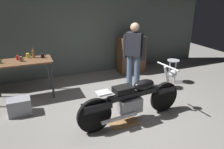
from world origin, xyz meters
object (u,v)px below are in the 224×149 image
mug_black_matte (43,56)px  storage_bin (20,106)px  person_standing (134,53)px  mug_brown_stoneware (21,59)px  mug_red_diner (18,58)px  motorcycle (133,99)px  bottle (33,54)px  wooden_dresser (131,55)px  mug_yellow_tall (28,56)px  shop_stool (173,65)px

mug_black_matte → storage_bin: bearing=-126.9°
person_standing → storage_bin: (-2.73, -0.27, -0.76)m
mug_brown_stoneware → mug_red_diner: (-0.06, 0.13, -0.00)m
mug_red_diner → mug_black_matte: bearing=-4.4°
mug_brown_stoneware → motorcycle: bearing=-43.9°
bottle → mug_brown_stoneware: bearing=-147.2°
mug_brown_stoneware → bottle: bearing=32.8°
wooden_dresser → mug_yellow_tall: bearing=-171.3°
motorcycle → mug_black_matte: 2.41m
mug_black_matte → mug_red_diner: (-0.54, 0.04, 0.00)m
motorcycle → person_standing: bearing=57.1°
mug_black_matte → person_standing: bearing=-14.5°
motorcycle → bottle: bottle is taller
motorcycle → bottle: (-1.59, 1.98, 0.55)m
person_standing → shop_stool: person_standing is taller
bottle → wooden_dresser: bearing=9.9°
storage_bin → bottle: 1.30m
mug_red_diner → wooden_dresser: bearing=9.6°
person_standing → storage_bin: 2.84m
mug_black_matte → mug_yellow_tall: mug_yellow_tall is taller
wooden_dresser → mug_black_matte: bearing=-167.6°
person_standing → wooden_dresser: person_standing is taller
motorcycle → shop_stool: size_ratio=3.42×
motorcycle → bottle: size_ratio=9.08×
storage_bin → mug_red_diner: bearing=84.6°
wooden_dresser → mug_brown_stoneware: 3.20m
person_standing → mug_yellow_tall: (-2.43, 0.67, 0.03)m
motorcycle → shop_stool: (1.87, 1.26, 0.05)m
wooden_dresser → storage_bin: 3.56m
mug_black_matte → bottle: size_ratio=0.48×
mug_red_diner → storage_bin: bearing=-95.4°
shop_stool → storage_bin: shop_stool is taller
shop_stool → mug_red_diner: 3.89m
wooden_dresser → storage_bin: bearing=-156.7°
person_standing → mug_brown_stoneware: bearing=38.1°
shop_stool → mug_brown_stoneware: bearing=171.8°
wooden_dresser → mug_yellow_tall: (-2.95, -0.45, 0.41)m
mug_black_matte → mug_brown_stoneware: (-0.47, -0.09, 0.01)m
mug_yellow_tall → person_standing: bearing=-15.5°
storage_bin → mug_brown_stoneware: size_ratio=3.88×
storage_bin → motorcycle: bearing=-28.1°
motorcycle → mug_yellow_tall: bearing=125.3°
mug_yellow_tall → shop_stool: bearing=-11.9°
motorcycle → mug_yellow_tall: size_ratio=19.49×
motorcycle → mug_red_diner: bearing=129.9°
shop_stool → bottle: (-3.46, 0.72, 0.50)m
motorcycle → storage_bin: bearing=146.9°
storage_bin → mug_red_diner: 1.17m
wooden_dresser → mug_brown_stoneware: bearing=-167.8°
mug_red_diner → shop_stool: bearing=-10.0°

